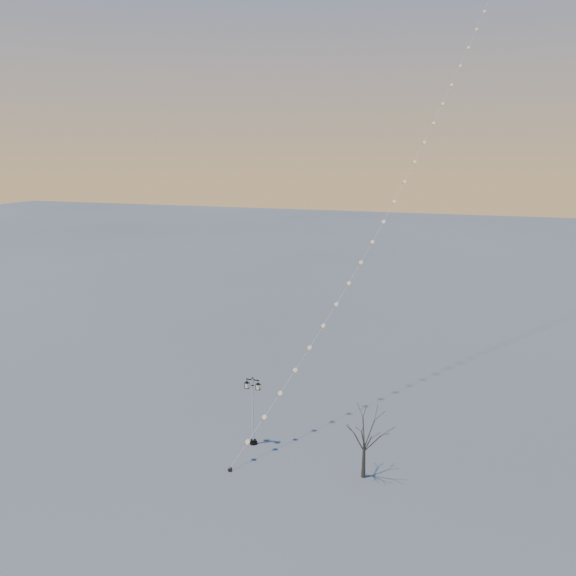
% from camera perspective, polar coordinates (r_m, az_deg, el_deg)
% --- Properties ---
extents(ground, '(300.00, 300.00, 0.00)m').
position_cam_1_polar(ground, '(34.93, -5.07, -16.98)').
color(ground, '#5A5A5A').
rests_on(ground, ground).
extents(street_lamp, '(1.10, 0.48, 4.35)m').
position_cam_1_polar(street_lamp, '(36.26, -3.42, -11.49)').
color(street_lamp, black).
rests_on(street_lamp, ground).
extents(bare_tree, '(2.26, 2.26, 3.75)m').
position_cam_1_polar(bare_tree, '(32.96, 7.45, -13.85)').
color(bare_tree, '#373126').
rests_on(bare_tree, ground).
extents(kite_train, '(14.90, 41.04, 41.74)m').
position_cam_1_polar(kite_train, '(47.71, 12.83, 16.71)').
color(kite_train, black).
rests_on(kite_train, ground).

